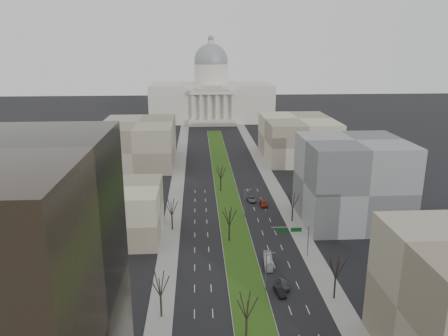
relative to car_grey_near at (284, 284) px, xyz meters
name	(u,v)px	position (x,y,z in m)	size (l,w,h in m)	color
ground	(226,191)	(-7.83, 63.06, -0.82)	(600.00, 600.00, 0.00)	black
median	(227,192)	(-7.83, 62.04, -0.72)	(8.00, 222.03, 0.20)	#999993
sidewalk_left	(173,220)	(-25.33, 38.06, -0.75)	(5.00, 330.00, 0.15)	gray
sidewalk_right	(291,217)	(9.67, 38.06, -0.75)	(5.00, 330.00, 0.15)	gray
capitol	(211,96)	(-7.83, 212.64, 15.48)	(80.00, 46.00, 55.00)	beige
building_beige_left	(111,212)	(-40.83, 28.06, 6.18)	(26.00, 22.00, 14.00)	gray
building_grey_right	(352,181)	(26.17, 35.06, 11.18)	(28.00, 26.00, 24.00)	slate
building_far_left	(139,143)	(-42.83, 103.06, 8.18)	(30.00, 40.00, 18.00)	gray
building_far_right	(298,138)	(27.17, 108.06, 8.18)	(30.00, 40.00, 18.00)	gray
tree_left_mid	(160,284)	(-25.03, -8.94, 6.17)	(5.40, 5.40, 9.72)	black
tree_left_far	(172,207)	(-25.03, 31.06, 6.02)	(5.28, 5.28, 9.50)	black
tree_right_mid	(336,267)	(9.37, -4.94, 6.33)	(5.52, 5.52, 9.94)	black
tree_right_far	(293,200)	(9.37, 35.06, 5.71)	(5.04, 5.04, 9.07)	black
tree_median_a	(247,306)	(-9.83, -16.94, 6.17)	(5.40, 5.40, 9.72)	black
tree_median_b	(229,216)	(-9.83, 23.06, 6.17)	(5.40, 5.40, 9.72)	black
tree_median_c	(221,172)	(-9.83, 63.06, 6.17)	(5.40, 5.40, 9.72)	black
streetlamp_median_b	(266,272)	(-4.07, -1.94, 3.99)	(1.90, 0.20, 9.16)	gray
streetlamp_median_c	(245,203)	(-4.07, 38.06, 3.99)	(1.90, 0.20, 9.16)	gray
mast_arm_signs	(297,234)	(5.66, 13.08, 5.28)	(9.12, 0.24, 8.09)	gray
car_grey_near	(284,284)	(0.00, 0.00, 0.00)	(1.95, 4.84, 1.65)	#46484D
car_black	(280,291)	(-1.33, -2.72, -0.11)	(1.51, 4.33, 1.43)	black
car_red	(264,204)	(2.96, 47.99, -0.05)	(2.16, 5.32, 1.54)	maroon
car_grey_far	(251,199)	(-0.33, 52.61, -0.08)	(2.46, 5.33, 1.48)	#56595F
box_van	(268,261)	(-1.73, 9.63, 0.26)	(1.82, 7.76, 2.16)	white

